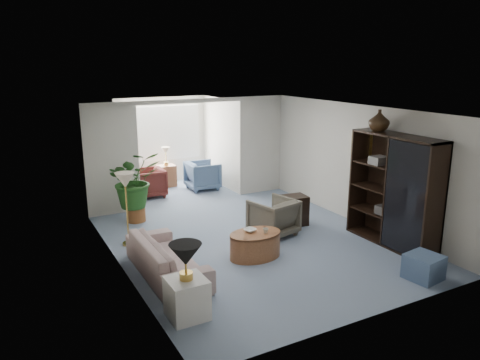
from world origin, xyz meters
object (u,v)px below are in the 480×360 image
side_table_dark (294,210)px  cabinet_urn (379,120)px  ottoman (424,267)px  end_table (187,298)px  entertainment_cabinet (394,191)px  sunroom_chair_maroon (148,183)px  table_lamp (186,255)px  wingback_chair (273,217)px  sunroom_chair_blue (203,175)px  floor_lamp (125,180)px  plant_pot (136,214)px  sofa (167,257)px  coffee_table (255,245)px  framed_picture (363,145)px  coffee_bowl (250,230)px  sunroom_table (167,176)px  coffee_cup (266,231)px

side_table_dark → cabinet_urn: cabinet_urn is taller
ottoman → end_table: bearing=169.0°
entertainment_cabinet → sunroom_chair_maroon: (-3.05, 5.21, -0.68)m
table_lamp → wingback_chair: (2.65, 2.03, -0.54)m
side_table_dark → sunroom_chair_blue: (-0.55, 3.46, 0.06)m
wingback_chair → side_table_dark: wingback_chair is taller
floor_lamp → cabinet_urn: bearing=-22.5°
plant_pot → sunroom_chair_blue: 2.87m
sofa → table_lamp: table_lamp is taller
coffee_table → table_lamp: bearing=-144.8°
entertainment_cabinet → sunroom_chair_maroon: entertainment_cabinet is taller
table_lamp → framed_picture: bearing=20.6°
framed_picture → sunroom_chair_maroon: 5.40m
coffee_table → side_table_dark: side_table_dark is taller
coffee_table → wingback_chair: (0.86, 0.76, 0.14)m
side_table_dark → sunroom_chair_blue: size_ratio=0.76×
sofa → sunroom_chair_maroon: size_ratio=2.56×
framed_picture → wingback_chair: (-1.92, 0.31, -1.33)m
table_lamp → plant_pot: 4.20m
coffee_bowl → ottoman: bearing=-46.6°
floor_lamp → end_table: bearing=-89.8°
table_lamp → coffee_bowl: bearing=38.1°
framed_picture → ottoman: (-0.86, -2.44, -1.50)m
wingback_chair → entertainment_cabinet: bearing=126.4°
side_table_dark → entertainment_cabinet: size_ratio=0.30×
floor_lamp → ottoman: floor_lamp is taller
sunroom_chair_maroon → sunroom_chair_blue: bearing=92.1°
sofa → plant_pot: 2.78m
sunroom_chair_blue → side_table_dark: bearing=-168.8°
sunroom_chair_blue → cabinet_urn: bearing=-159.7°
plant_pot → wingback_chair: bearing=-43.8°
floor_lamp → entertainment_cabinet: (4.36, -2.30, -0.21)m
sofa → sunroom_chair_maroon: 4.57m
framed_picture → end_table: bearing=-159.4°
side_table_dark → floor_lamp: bearing=170.6°
table_lamp → entertainment_cabinet: (4.34, 0.59, 0.13)m
floor_lamp → sunroom_chair_maroon: floor_lamp is taller
wingback_chair → sunroom_chair_blue: bearing=-105.3°
sunroom_chair_maroon → cabinet_urn: bearing=35.0°
ottoman → sunroom_chair_blue: bearing=98.0°
framed_picture → sofa: 4.61m
floor_lamp → sunroom_chair_maroon: 3.31m
floor_lamp → cabinet_urn: cabinet_urn is taller
entertainment_cabinet → sunroom_chair_blue: bearing=106.6°
sofa → end_table: size_ratio=3.66×
sofa → sunroom_table: sofa is taller
end_table → sunroom_chair_blue: 6.43m
table_lamp → coffee_cup: 2.30m
plant_pot → end_table: bearing=-96.7°
sunroom_table → sofa: bearing=-109.6°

